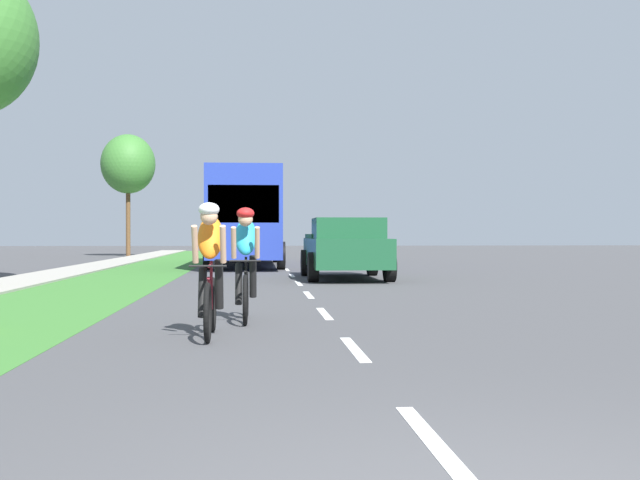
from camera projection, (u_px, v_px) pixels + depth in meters
ground_plane at (292, 276)px, 22.98m from camera, size 120.00×120.00×0.00m
grass_verge at (129, 277)px, 22.61m from camera, size 2.92×70.00×0.01m
sidewalk_concrete at (46, 277)px, 22.42m from camera, size 1.73×70.00×0.10m
lane_markings_center at (287, 270)px, 26.96m from camera, size 0.12×54.07×0.01m
cyclist_lead at (210, 269)px, 9.28m from camera, size 0.42×1.72×1.58m
cyclist_trailing at (246, 263)px, 11.00m from camera, size 0.42×1.72×1.58m
pickup_dark_green at (345, 248)px, 21.48m from camera, size 2.22×5.10×1.64m
bus_blue at (246, 215)px, 30.81m from camera, size 2.78×11.60×3.48m
street_tree_far at (128, 164)px, 42.76m from camera, size 2.91×2.91×6.62m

